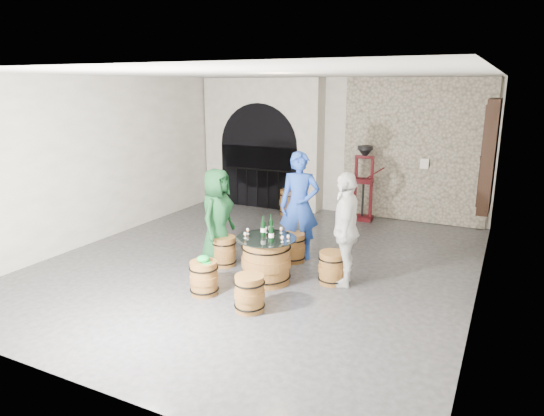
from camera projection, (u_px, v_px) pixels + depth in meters
The scene contains 31 objects.
ground at pixel (261, 262), 8.51m from camera, with size 8.00×8.00×0.00m, color #2C2C2E.
wall_back at pixel (338, 146), 11.58m from camera, with size 8.00×8.00×0.00m, color beige.
wall_front at pixel (66, 239), 4.64m from camera, with size 8.00×8.00×0.00m, color beige.
wall_left at pixel (105, 159), 9.62m from camera, with size 8.00×8.00×0.00m, color beige.
wall_right at pixel (487, 193), 6.60m from camera, with size 8.00×8.00×0.00m, color beige.
ceiling at pixel (260, 74), 7.72m from camera, with size 8.00×8.00×0.00m, color beige.
stone_facing_panel at pixel (415, 151), 10.75m from camera, with size 3.20×0.12×3.18m, color #9F957F.
arched_opening at pixel (263, 144), 12.18m from camera, with size 3.10×0.60×3.19m.
shuttered_window at pixel (489, 155), 8.68m from camera, with size 0.23×1.10×2.00m.
barrel_table at pixel (266, 260), 7.59m from camera, with size 0.95×0.95×0.73m.
barrel_stool_left at pixel (224, 251), 8.32m from camera, with size 0.44×0.44×0.51m.
barrel_stool_far at pixel (293, 247), 8.51m from camera, with size 0.44×0.44×0.51m.
barrel_stool_right at pixel (332, 268), 7.56m from camera, with size 0.44×0.44×0.51m.
barrel_stool_near_right at pixel (250, 293), 6.64m from camera, with size 0.44×0.44×0.51m.
barrel_stool_near_left at pixel (204, 278), 7.17m from camera, with size 0.44×0.44×0.51m.
green_cap at pixel (203, 259), 7.09m from camera, with size 0.24×0.19×0.10m.
person_green at pixel (217, 217), 8.28m from camera, with size 0.82×0.53×1.67m, color #12401E.
person_blue at pixel (299, 206), 8.55m from camera, with size 0.70×0.46×1.92m, color #1B3B98.
person_white at pixel (346, 229), 7.40m from camera, with size 1.04×0.43×1.78m, color silver.
wine_bottle_left at pixel (263, 228), 7.55m from camera, with size 0.08×0.08×0.32m.
wine_bottle_center at pixel (271, 233), 7.28m from camera, with size 0.08×0.08×0.32m.
wine_bottle_right at pixel (271, 226), 7.65m from camera, with size 0.08×0.08×0.32m.
tasting_glass_a at pixel (245, 235), 7.45m from camera, with size 0.05×0.05×0.10m, color #AC5621, non-canonical shape.
tasting_glass_b at pixel (288, 238), 7.32m from camera, with size 0.05×0.05×0.10m, color #AC5621, non-canonical shape.
tasting_glass_c at pixel (266, 230), 7.73m from camera, with size 0.05×0.05×0.10m, color #AC5621, non-canonical shape.
tasting_glass_d at pixel (281, 230), 7.71m from camera, with size 0.05×0.05×0.10m, color #AC5621, non-canonical shape.
tasting_glass_e at pixel (282, 239), 7.27m from camera, with size 0.05×0.05×0.10m, color #AC5621, non-canonical shape.
tasting_glass_f at pixel (248, 231), 7.67m from camera, with size 0.05×0.05×0.10m, color #AC5621, non-canonical shape.
side_barrel at pixel (289, 202), 11.57m from camera, with size 0.45×0.45×0.60m.
corking_press at pixel (364, 178), 10.94m from camera, with size 0.71×0.41×1.71m.
control_box at pixel (425, 163), 10.64m from camera, with size 0.18×0.10×0.22m, color silver.
Camera 1 is at (3.75, -7.08, 3.03)m, focal length 32.00 mm.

